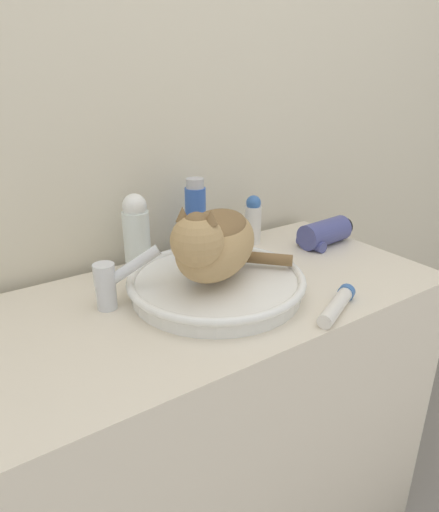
% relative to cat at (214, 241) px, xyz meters
% --- Properties ---
extents(wall_back, '(8.00, 0.05, 2.40)m').
position_rel_cat_xyz_m(wall_back, '(0.02, 0.34, 0.23)').
color(wall_back, beige).
rests_on(wall_back, ground_plane).
extents(vanity_counter, '(1.08, 0.54, 0.83)m').
position_rel_cat_xyz_m(vanity_counter, '(0.02, 0.02, -0.55)').
color(vanity_counter, beige).
rests_on(vanity_counter, ground_plane).
extents(sink_basin, '(0.41, 0.41, 0.05)m').
position_rel_cat_xyz_m(sink_basin, '(0.01, 0.01, -0.11)').
color(sink_basin, white).
rests_on(sink_basin, vanity_counter).
extents(cat, '(0.34, 0.29, 0.19)m').
position_rel_cat_xyz_m(cat, '(0.00, 0.00, 0.00)').
color(cat, tan).
rests_on(cat, sink_basin).
extents(faucet, '(0.14, 0.07, 0.14)m').
position_rel_cat_xyz_m(faucet, '(-0.21, 0.08, -0.07)').
color(faucet, silver).
rests_on(faucet, vanity_counter).
extents(lotion_bottle_white, '(0.07, 0.07, 0.20)m').
position_rel_cat_xyz_m(lotion_bottle_white, '(-0.08, 0.23, -0.03)').
color(lotion_bottle_white, silver).
rests_on(lotion_bottle_white, vanity_counter).
extents(shampoo_bottle_tall, '(0.06, 0.06, 0.22)m').
position_rel_cat_xyz_m(shampoo_bottle_tall, '(0.09, 0.23, -0.03)').
color(shampoo_bottle_tall, '#335BB7').
rests_on(shampoo_bottle_tall, vanity_counter).
extents(deodorant_stick, '(0.05, 0.05, 0.14)m').
position_rel_cat_xyz_m(deodorant_stick, '(0.29, 0.23, -0.06)').
color(deodorant_stick, white).
rests_on(deodorant_stick, vanity_counter).
extents(cream_tube, '(0.16, 0.10, 0.04)m').
position_rel_cat_xyz_m(cream_tube, '(0.18, -0.21, -0.12)').
color(cream_tube, silver).
rests_on(cream_tube, vanity_counter).
extents(hair_dryer, '(0.18, 0.09, 0.07)m').
position_rel_cat_xyz_m(hair_dryer, '(0.45, 0.09, -0.10)').
color(hair_dryer, '#474C8C').
rests_on(hair_dryer, vanity_counter).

